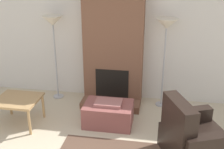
# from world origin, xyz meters

# --- Properties ---
(wall_back) EXTENTS (7.85, 0.06, 2.60)m
(wall_back) POSITION_xyz_m (0.00, 2.87, 1.30)
(wall_back) COLOR silver
(wall_back) RESTS_ON ground_plane
(fireplace) EXTENTS (1.15, 0.74, 2.60)m
(fireplace) POSITION_xyz_m (0.00, 2.64, 1.23)
(fireplace) COLOR brown
(fireplace) RESTS_ON ground_plane
(ottoman) EXTENTS (0.84, 0.57, 0.44)m
(ottoman) POSITION_xyz_m (0.07, 1.70, 0.20)
(ottoman) COLOR #8C4C47
(ottoman) RESTS_ON ground_plane
(armchair) EXTENTS (1.11, 1.12, 0.95)m
(armchair) POSITION_xyz_m (1.42, 0.98, 0.29)
(armchair) COLOR black
(armchair) RESTS_ON ground_plane
(side_table) EXTENTS (0.73, 0.65, 0.49)m
(side_table) POSITION_xyz_m (-1.47, 1.44, 0.43)
(side_table) COLOR tan
(side_table) RESTS_ON ground_plane
(floor_lamp_left) EXTENTS (0.41, 0.41, 1.72)m
(floor_lamp_left) POSITION_xyz_m (-1.18, 2.58, 1.55)
(floor_lamp_left) COLOR #ADADB2
(floor_lamp_left) RESTS_ON ground_plane
(floor_lamp_right) EXTENTS (0.41, 0.41, 1.73)m
(floor_lamp_right) POSITION_xyz_m (0.98, 2.58, 1.56)
(floor_lamp_right) COLOR #ADADB2
(floor_lamp_right) RESTS_ON ground_plane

